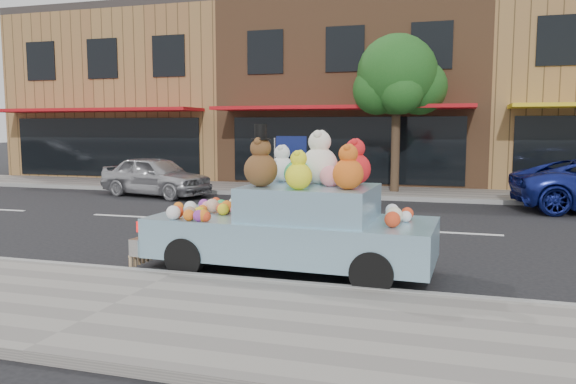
% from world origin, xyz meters
% --- Properties ---
extents(ground, '(120.00, 120.00, 0.00)m').
position_xyz_m(ground, '(0.00, 0.00, 0.00)').
color(ground, black).
rests_on(ground, ground).
extents(near_sidewalk, '(60.00, 3.00, 0.12)m').
position_xyz_m(near_sidewalk, '(0.00, -6.50, 0.06)').
color(near_sidewalk, gray).
rests_on(near_sidewalk, ground).
extents(far_sidewalk, '(60.00, 3.00, 0.12)m').
position_xyz_m(far_sidewalk, '(0.00, 6.50, 0.06)').
color(far_sidewalk, gray).
rests_on(far_sidewalk, ground).
extents(near_kerb, '(60.00, 0.12, 0.13)m').
position_xyz_m(near_kerb, '(0.00, -5.00, 0.07)').
color(near_kerb, gray).
rests_on(near_kerb, ground).
extents(far_kerb, '(60.00, 0.12, 0.13)m').
position_xyz_m(far_kerb, '(0.00, 5.00, 0.07)').
color(far_kerb, gray).
rests_on(far_kerb, ground).
extents(storefront_left, '(10.00, 9.80, 7.30)m').
position_xyz_m(storefront_left, '(-10.00, 11.97, 3.64)').
color(storefront_left, olive).
rests_on(storefront_left, ground).
extents(storefront_mid, '(10.00, 9.80, 7.30)m').
position_xyz_m(storefront_mid, '(0.00, 11.97, 3.64)').
color(storefront_mid, brown).
rests_on(storefront_mid, ground).
extents(street_tree, '(3.00, 2.70, 5.22)m').
position_xyz_m(street_tree, '(2.03, 6.55, 3.69)').
color(street_tree, '#38281C').
rests_on(street_tree, ground).
extents(car_silver, '(4.11, 2.44, 1.31)m').
position_xyz_m(car_silver, '(-5.39, 3.93, 0.66)').
color(car_silver, '#B1B1B6').
rests_on(car_silver, ground).
extents(art_car, '(4.55, 1.94, 2.27)m').
position_xyz_m(art_car, '(1.54, -4.06, 0.79)').
color(art_car, black).
rests_on(art_car, ground).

